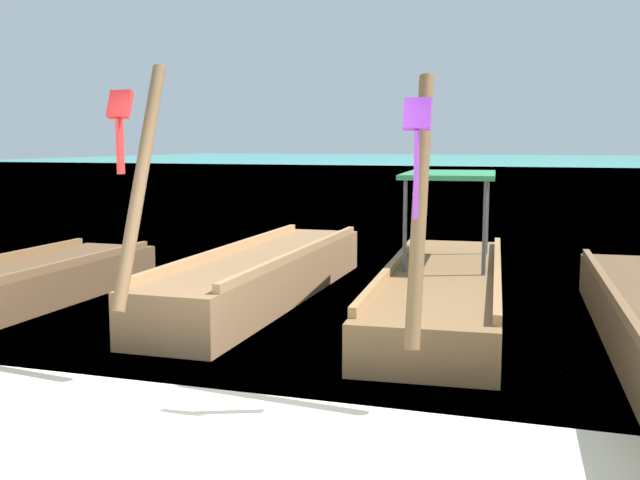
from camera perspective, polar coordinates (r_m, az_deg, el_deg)
The scene contains 4 objects.
ground at distance 5.18m, azimuth -11.37°, elevation -15.76°, with size 120.00×120.00×0.00m, color beige.
sea_water at distance 65.45m, azimuth 15.67°, elevation 5.49°, with size 120.00×120.00×0.00m, color #2DB29E.
longtail_boat_red_ribbon at distance 9.64m, azimuth -4.34°, elevation -2.73°, with size 1.13×6.27×2.75m.
longtail_boat_violet_ribbon at distance 9.12m, azimuth 9.53°, elevation -3.49°, with size 1.76×6.47×2.59m.
Camera 1 is at (2.35, -4.14, 2.04)m, focal length 41.50 mm.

